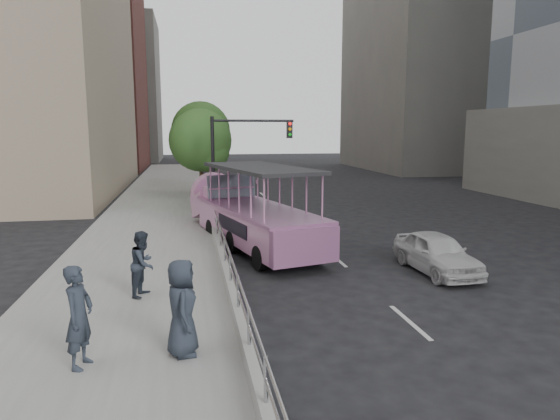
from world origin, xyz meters
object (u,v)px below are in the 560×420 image
(pedestrian_far, at_px, (182,308))
(street_tree_far, at_px, (202,133))
(street_tree_near, at_px, (202,143))
(pedestrian_near, at_px, (79,317))
(traffic_signal, at_px, (237,151))
(duck_boat, at_px, (248,215))
(pedestrian_mid, at_px, (143,263))
(parking_sign, at_px, (221,196))
(car, at_px, (437,253))

(pedestrian_far, height_order, street_tree_far, street_tree_far)
(pedestrian_far, distance_m, street_tree_near, 19.54)
(pedestrian_near, bearing_deg, street_tree_near, 8.21)
(street_tree_near, bearing_deg, traffic_signal, -65.02)
(pedestrian_far, relative_size, street_tree_far, 0.29)
(pedestrian_near, distance_m, street_tree_far, 25.87)
(pedestrian_near, xyz_separation_m, street_tree_near, (2.85, 19.50, 2.57))
(duck_boat, relative_size, pedestrian_mid, 5.84)
(parking_sign, relative_size, street_tree_far, 0.38)
(street_tree_near, height_order, street_tree_far, street_tree_far)
(street_tree_far, bearing_deg, car, -71.37)
(pedestrian_mid, height_order, traffic_signal, traffic_signal)
(car, relative_size, street_tree_near, 0.67)
(street_tree_near, bearing_deg, pedestrian_near, -98.30)
(car, bearing_deg, pedestrian_mid, -172.56)
(street_tree_near, bearing_deg, car, -63.69)
(pedestrian_near, distance_m, street_tree_near, 19.88)
(traffic_signal, relative_size, street_tree_near, 0.91)
(pedestrian_near, bearing_deg, traffic_signal, 1.06)
(car, distance_m, street_tree_near, 16.06)
(duck_boat, height_order, parking_sign, duck_boat)
(pedestrian_near, height_order, pedestrian_mid, pedestrian_near)
(car, relative_size, pedestrian_far, 2.03)
(duck_boat, distance_m, pedestrian_near, 11.32)
(parking_sign, xyz_separation_m, traffic_signal, (0.98, 2.50, 1.93))
(duck_boat, bearing_deg, pedestrian_mid, -118.05)
(car, height_order, pedestrian_near, pedestrian_near)
(pedestrian_mid, bearing_deg, street_tree_near, 11.74)
(car, bearing_deg, traffic_signal, 114.60)
(duck_boat, bearing_deg, traffic_signal, 88.68)
(pedestrian_near, bearing_deg, pedestrian_far, -68.35)
(pedestrian_near, distance_m, parking_sign, 14.02)
(pedestrian_far, distance_m, traffic_signal, 16.28)
(street_tree_near, bearing_deg, duck_boat, -80.77)
(duck_boat, relative_size, street_tree_far, 1.54)
(pedestrian_near, relative_size, street_tree_near, 0.33)
(pedestrian_far, xyz_separation_m, street_tree_far, (1.23, 25.34, 3.07))
(parking_sign, relative_size, traffic_signal, 0.47)
(traffic_signal, bearing_deg, street_tree_far, 98.43)
(duck_boat, xyz_separation_m, traffic_signal, (0.13, 5.60, 2.30))
(pedestrian_near, distance_m, traffic_signal, 16.83)
(street_tree_near, bearing_deg, parking_sign, -84.01)
(duck_boat, distance_m, traffic_signal, 6.06)
(street_tree_far, bearing_deg, duck_boat, -85.18)
(duck_boat, bearing_deg, street_tree_near, 99.23)
(duck_boat, distance_m, pedestrian_far, 10.60)
(pedestrian_mid, xyz_separation_m, street_tree_near, (2.05, 15.63, 2.67))
(traffic_signal, bearing_deg, pedestrian_far, -99.37)
(parking_sign, bearing_deg, car, -52.16)
(traffic_signal, bearing_deg, street_tree_near, 114.98)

